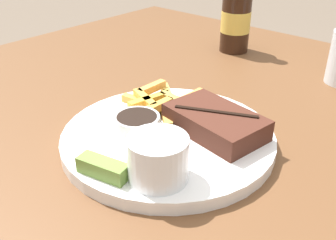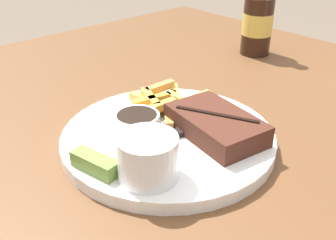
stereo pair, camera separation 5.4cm
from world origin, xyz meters
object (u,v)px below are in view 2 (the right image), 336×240
Objects in this scene: fork_utensil at (149,107)px; steak_portion at (216,125)px; dinner_plate at (168,138)px; beer_bottle at (258,22)px; coleslaw_cup at (148,155)px; pickle_spear at (95,163)px; dipping_sauce_cup at (137,123)px; knife_utensil at (195,128)px.

steak_portion is at bearing 28.96° from fork_utensil.
dinner_plate is 1.50× the size of beer_bottle.
dinner_plate is 0.11m from coleslaw_cup.
fork_utensil is (-0.08, 0.15, -0.01)m from pickle_spear.
coleslaw_cup is at bearing -30.94° from dipping_sauce_cup.
steak_portion is 2.34× the size of dipping_sauce_cup.
coleslaw_cup is 0.36× the size of beer_bottle.
coleslaw_cup is at bearing -54.88° from dinner_plate.
dipping_sauce_cup is at bearing -130.48° from dinner_plate.
beer_bottle is at bearing 121.81° from fork_utensil.
fork_utensil is at bearing 140.05° from coleslaw_cup.
coleslaw_cup is 1.06× the size of pickle_spear.
pickle_spear is 0.34× the size of beer_bottle.
fork_utensil is at bearing -171.14° from steak_portion.
steak_portion is (0.05, 0.05, 0.02)m from dinner_plate.
fork_utensil is 0.10m from knife_utensil.
coleslaw_cup reaches higher than dipping_sauce_cup.
coleslaw_cup is 0.10m from dipping_sauce_cup.
steak_portion is at bearing 95.38° from coleslaw_cup.
pickle_spear is (0.01, -0.12, 0.02)m from dinner_plate.
dinner_plate is 4.19× the size of coleslaw_cup.
dipping_sauce_cup is 0.10m from pickle_spear.
pickle_spear is 0.41× the size of knife_utensil.
knife_utensil reaches higher than fork_utensil.
dipping_sauce_cup reaches higher than knife_utensil.
knife_utensil is (0.09, 0.01, 0.00)m from fork_utensil.
knife_utensil is (0.01, 0.16, -0.01)m from pickle_spear.
knife_utensil is at bearing -154.67° from steak_portion.
fork_utensil is (-0.05, 0.06, -0.01)m from dipping_sauce_cup.
dipping_sauce_cup is at bearing 149.06° from coleslaw_cup.
knife_utensil is (-0.04, 0.12, -0.03)m from coleslaw_cup.
beer_bottle is at bearing 119.28° from steak_portion.
dinner_plate is 4.44× the size of pickle_spear.
dipping_sauce_cup reaches higher than fork_utensil.
coleslaw_cup reaches higher than dinner_plate.
coleslaw_cup is (0.06, -0.09, 0.04)m from dinner_plate.
dinner_plate is 0.43m from beer_bottle.
coleslaw_cup is (0.01, -0.13, 0.01)m from steak_portion.
dipping_sauce_cup reaches higher than pickle_spear.
dinner_plate is 1.81× the size of knife_utensil.
coleslaw_cup reaches higher than fork_utensil.
beer_bottle reaches higher than steak_portion.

